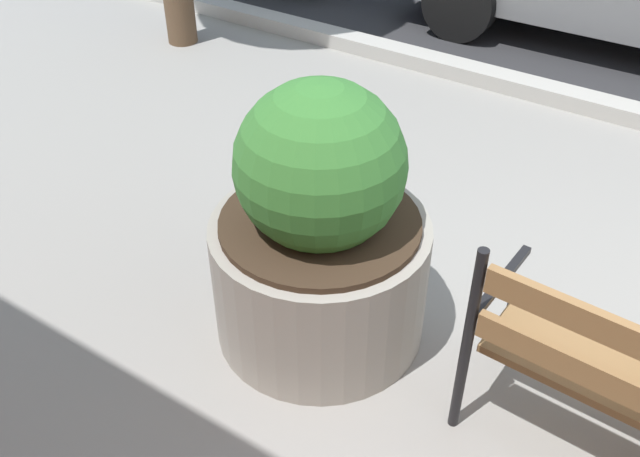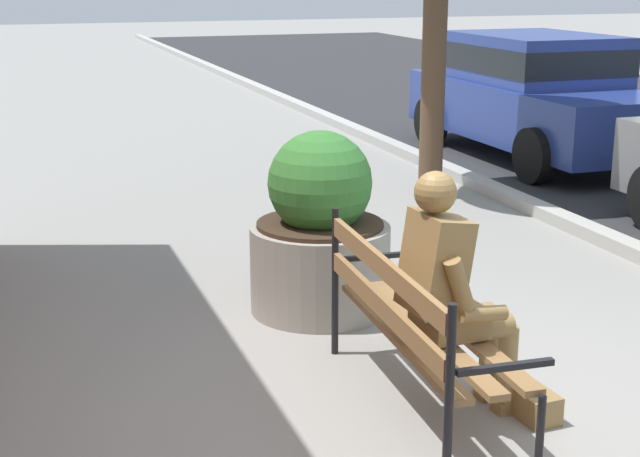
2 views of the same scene
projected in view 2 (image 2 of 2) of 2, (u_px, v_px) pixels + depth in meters
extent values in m
plane|color=gray|center=(446.00, 432.00, 4.95)|extent=(80.00, 80.00, 0.00)
cube|color=olive|center=(398.00, 336.00, 5.06)|extent=(1.70, 0.20, 0.04)
cube|color=olive|center=(430.00, 332.00, 5.11)|extent=(1.70, 0.20, 0.04)
cube|color=olive|center=(460.00, 329.00, 5.15)|extent=(1.70, 0.20, 0.04)
cube|color=olive|center=(383.00, 308.00, 4.99)|extent=(1.70, 0.13, 0.11)
cube|color=olive|center=(384.00, 268.00, 4.93)|extent=(1.70, 0.13, 0.11)
cylinder|color=black|center=(405.00, 313.00, 6.03)|extent=(0.04, 0.04, 0.45)
cylinder|color=black|center=(335.00, 282.00, 5.84)|extent=(0.04, 0.04, 0.95)
cube|color=black|center=(377.00, 256.00, 5.88)|extent=(0.06, 0.48, 0.03)
cylinder|color=black|center=(540.00, 440.00, 4.40)|extent=(0.04, 0.04, 0.45)
cylinder|color=black|center=(449.00, 404.00, 4.21)|extent=(0.04, 0.04, 0.95)
cube|color=black|center=(505.00, 367.00, 4.25)|extent=(0.06, 0.48, 0.03)
cube|color=olive|center=(449.00, 319.00, 5.00)|extent=(0.36, 0.34, 0.16)
cube|color=olive|center=(435.00, 264.00, 4.88)|extent=(0.38, 0.31, 0.55)
sphere|color=olive|center=(435.00, 192.00, 4.77)|extent=(0.22, 0.22, 0.22)
cylinder|color=olive|center=(418.00, 261.00, 5.09)|extent=(0.10, 0.19, 0.29)
cylinder|color=olive|center=(438.00, 287.00, 5.20)|extent=(0.10, 0.27, 0.10)
cylinder|color=olive|center=(460.00, 285.00, 4.70)|extent=(0.10, 0.19, 0.29)
cylinder|color=olive|center=(483.00, 314.00, 4.79)|extent=(0.10, 0.27, 0.10)
cylinder|color=olive|center=(463.00, 317.00, 5.14)|extent=(0.15, 0.37, 0.14)
cylinder|color=olive|center=(489.00, 357.00, 5.28)|extent=(0.11, 0.11, 0.50)
cube|color=olive|center=(496.00, 391.00, 5.36)|extent=(0.12, 0.25, 0.07)
cylinder|color=olive|center=(481.00, 328.00, 4.98)|extent=(0.15, 0.37, 0.14)
cylinder|color=olive|center=(507.00, 370.00, 5.12)|extent=(0.11, 0.11, 0.50)
cube|color=olive|center=(514.00, 404.00, 5.20)|extent=(0.12, 0.25, 0.07)
cube|color=olive|center=(534.00, 405.00, 5.08)|extent=(0.29, 0.20, 0.16)
cylinder|color=gray|center=(320.00, 268.00, 6.66)|extent=(0.99, 0.99, 0.62)
cylinder|color=#38281C|center=(320.00, 224.00, 6.58)|extent=(0.89, 0.89, 0.03)
sphere|color=#387A33|center=(320.00, 183.00, 6.50)|extent=(0.73, 0.73, 0.73)
cylinder|color=brown|center=(434.00, 64.00, 9.72)|extent=(0.25, 0.25, 2.81)
cube|color=navy|center=(538.00, 110.00, 12.01)|extent=(4.11, 1.73, 0.70)
cube|color=navy|center=(534.00, 58.00, 11.98)|extent=(2.14, 1.58, 0.60)
cube|color=black|center=(534.00, 58.00, 11.98)|extent=(2.15, 1.60, 0.33)
cylinder|color=black|center=(535.00, 156.00, 10.61)|extent=(0.64, 0.22, 0.64)
cylinder|color=black|center=(537.00, 115.00, 13.57)|extent=(0.64, 0.22, 0.64)
cylinder|color=black|center=(431.00, 121.00, 13.03)|extent=(0.64, 0.22, 0.64)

